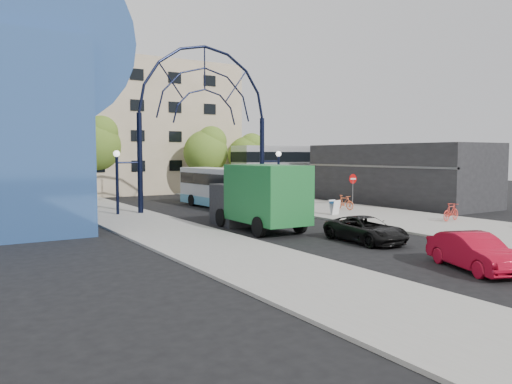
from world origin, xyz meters
TOP-DOWN VIEW (x-y plane):
  - ground at (0.00, 0.00)m, footprint 120.00×120.00m
  - sidewalk_east at (8.00, 4.00)m, footprint 8.00×56.00m
  - plaza_west at (-6.50, 6.00)m, footprint 5.00×50.00m
  - gateway_arch at (0.00, 14.00)m, footprint 13.64×0.44m
  - stop_sign at (4.80, 12.00)m, footprint 0.80×0.07m
  - do_not_enter_sign at (11.00, 10.00)m, footprint 0.76×0.07m
  - street_name_sign at (5.20, 12.60)m, footprint 0.70×0.70m
  - sandwich_board at (5.60, 5.98)m, footprint 0.55×0.61m
  - commercial_block_east at (16.00, 10.00)m, footprint 6.00×16.00m
  - apartment_block at (2.00, 34.97)m, footprint 20.00×12.10m
  - train_platform at (20.00, 22.00)m, footprint 32.00×5.00m
  - train_car at (20.00, 22.00)m, footprint 25.10×3.05m
  - tree_north_a at (6.12, 25.93)m, footprint 4.48×4.48m
  - tree_north_b at (-3.88, 29.93)m, footprint 5.12×5.12m
  - tree_north_c at (12.12, 27.93)m, footprint 4.16×4.16m
  - city_bus at (1.74, 13.99)m, footprint 2.91×11.27m
  - green_truck at (-1.86, 3.81)m, footprint 2.97×7.20m
  - black_suv at (0.31, -2.31)m, footprint 2.23×4.49m
  - red_sedan at (-0.49, -8.52)m, footprint 2.71×4.29m
  - bike_near_a at (6.50, 13.67)m, footprint 0.69×1.78m
  - bike_near_b at (8.28, 8.00)m, footprint 0.76×1.80m
  - bike_far_b at (9.58, -0.12)m, footprint 1.86×0.80m

SIDE VIEW (x-z plane):
  - ground at x=0.00m, z-range 0.00..0.00m
  - sidewalk_east at x=8.00m, z-range 0.00..0.12m
  - plaza_west at x=-6.50m, z-range 0.00..0.12m
  - train_platform at x=20.00m, z-range 0.00..0.80m
  - bike_near_a at x=6.50m, z-range 0.12..1.04m
  - black_suv at x=0.31m, z-range 0.00..1.22m
  - bike_near_b at x=8.28m, z-range 0.12..1.17m
  - bike_far_b at x=9.58m, z-range 0.12..1.20m
  - red_sedan at x=-0.49m, z-range 0.00..1.34m
  - sandwich_board at x=5.60m, z-range 0.25..1.24m
  - city_bus at x=1.74m, z-range 0.07..3.14m
  - green_truck at x=-1.86m, z-range 0.00..3.59m
  - do_not_enter_sign at x=11.00m, z-range 0.74..3.22m
  - stop_sign at x=4.80m, z-range 0.74..3.24m
  - street_name_sign at x=5.20m, z-range 0.73..3.53m
  - commercial_block_east at x=16.00m, z-range 0.00..5.00m
  - train_car at x=20.00m, z-range 0.80..5.00m
  - tree_north_c at x=12.12m, z-range 1.03..7.53m
  - tree_north_a at x=6.12m, z-range 1.11..8.11m
  - tree_north_b at x=-3.88m, z-range 1.27..9.27m
  - apartment_block at x=2.00m, z-range 0.00..14.00m
  - gateway_arch at x=0.00m, z-range 2.51..14.61m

